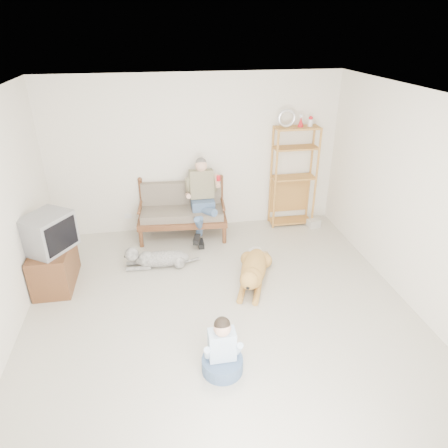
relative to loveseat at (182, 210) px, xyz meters
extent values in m
plane|color=beige|center=(0.31, -2.44, -0.49)|extent=(5.50, 5.50, 0.00)
plane|color=silver|center=(0.31, -2.44, 2.21)|extent=(5.50, 5.50, 0.00)
plane|color=silver|center=(0.31, 0.31, 0.86)|extent=(5.00, 0.00, 5.00)
plane|color=silver|center=(2.81, -2.44, 0.86)|extent=(0.00, 5.50, 5.50)
cube|color=brown|center=(0.00, -0.07, -0.14)|extent=(1.55, 0.82, 0.10)
cube|color=#77695B|center=(0.00, -0.07, -0.02)|extent=(1.42, 0.71, 0.13)
cube|color=#77695B|center=(0.00, 0.17, 0.21)|extent=(1.39, 0.23, 0.45)
cylinder|color=brown|center=(0.00, 0.23, 0.41)|extent=(1.40, 0.16, 0.05)
cylinder|color=brown|center=(-0.70, -0.37, -0.34)|extent=(0.07, 0.07, 0.30)
cylinder|color=brown|center=(-0.70, 0.23, -0.01)|extent=(0.07, 0.07, 0.95)
cylinder|color=brown|center=(0.70, -0.37, -0.34)|extent=(0.07, 0.07, 0.30)
cylinder|color=brown|center=(0.70, 0.23, -0.01)|extent=(0.07, 0.07, 0.95)
cube|color=#445D7E|center=(0.36, -0.09, 0.12)|extent=(0.38, 0.36, 0.19)
cube|color=gray|center=(0.36, 0.00, 0.45)|extent=(0.40, 0.27, 0.50)
sphere|color=#DAA588|center=(0.36, -0.02, 0.79)|extent=(0.20, 0.20, 0.20)
sphere|color=#5A5650|center=(0.36, 0.00, 0.82)|extent=(0.18, 0.18, 0.18)
cylinder|color=red|center=(0.61, -0.21, 0.61)|extent=(0.07, 0.07, 0.09)
cube|color=gold|center=(2.03, 0.11, 1.31)|extent=(0.77, 0.31, 0.03)
torus|color=silver|center=(1.82, 0.11, 1.47)|extent=(0.31, 0.05, 0.31)
cone|color=red|center=(2.08, 0.11, 1.40)|extent=(0.10, 0.10, 0.16)
cylinder|color=gold|center=(1.65, -0.03, 0.42)|extent=(0.04, 0.04, 1.81)
cylinder|color=gold|center=(1.65, 0.26, 0.42)|extent=(0.04, 0.04, 1.81)
cylinder|color=gold|center=(2.40, -0.03, 0.42)|extent=(0.04, 0.04, 1.81)
cylinder|color=gold|center=(2.40, 0.26, 0.42)|extent=(0.04, 0.04, 1.81)
cube|color=silver|center=(2.41, -0.12, -0.42)|extent=(0.24, 0.20, 0.14)
cube|color=brown|center=(-1.91, -1.18, -0.19)|extent=(0.51, 0.91, 0.60)
cube|color=brown|center=(-2.15, -1.40, -0.19)|extent=(0.02, 0.40, 0.50)
cube|color=brown|center=(-2.15, -0.96, -0.19)|extent=(0.02, 0.40, 0.50)
cube|color=gray|center=(-1.89, -1.22, 0.37)|extent=(0.75, 0.78, 0.51)
cube|color=black|center=(-1.69, -1.36, 0.37)|extent=(0.31, 0.44, 0.41)
cube|color=white|center=(-0.94, 0.30, -0.19)|extent=(0.12, 0.02, 0.08)
ellipsoid|color=#BC8641|center=(0.92, -1.52, -0.33)|extent=(0.70, 1.07, 0.32)
sphere|color=#BC8641|center=(0.81, -1.81, -0.31)|extent=(0.32, 0.32, 0.32)
sphere|color=#BC8641|center=(0.72, -2.04, -0.17)|extent=(0.25, 0.25, 0.25)
ellipsoid|color=#BC8641|center=(0.68, -2.15, -0.19)|extent=(0.17, 0.21, 0.10)
cylinder|color=#BC8641|center=(1.10, -1.05, -0.42)|extent=(0.06, 0.41, 0.05)
ellipsoid|color=#BC8641|center=(0.65, -1.99, -0.17)|extent=(0.08, 0.09, 0.12)
ellipsoid|color=#BC8641|center=(0.81, -2.05, -0.17)|extent=(0.08, 0.09, 0.12)
ellipsoid|color=silver|center=(-0.39, -0.97, -0.36)|extent=(0.84, 0.30, 0.25)
sphere|color=silver|center=(-0.64, -0.97, -0.34)|extent=(0.25, 0.25, 0.25)
sphere|color=silver|center=(-0.85, -0.96, -0.24)|extent=(0.21, 0.21, 0.21)
ellipsoid|color=silver|center=(-0.95, -0.96, -0.26)|extent=(0.16, 0.10, 0.08)
cylinder|color=silver|center=(0.02, -0.98, -0.44)|extent=(0.33, 0.14, 0.04)
ellipsoid|color=silver|center=(-0.83, -0.89, -0.24)|extent=(0.07, 0.05, 0.11)
ellipsoid|color=silver|center=(-0.83, -1.04, -0.24)|extent=(0.07, 0.05, 0.11)
ellipsoid|color=silver|center=(1.12, -1.00, -0.41)|extent=(0.26, 0.42, 0.16)
sphere|color=silver|center=(1.15, -1.11, -0.40)|extent=(0.16, 0.16, 0.16)
sphere|color=#A88454|center=(1.17, -1.21, -0.33)|extent=(0.14, 0.14, 0.14)
ellipsoid|color=#A88454|center=(1.18, -1.27, -0.34)|extent=(0.08, 0.11, 0.05)
cylinder|color=silver|center=(1.08, -0.80, -0.45)|extent=(0.11, 0.15, 0.02)
cone|color=#A88454|center=(1.12, -1.21, -0.29)|extent=(0.04, 0.04, 0.05)
cone|color=#A88454|center=(1.21, -1.19, -0.29)|extent=(0.04, 0.04, 0.05)
torus|color=red|center=(1.16, -1.19, -0.34)|extent=(0.13, 0.13, 0.02)
cylinder|color=#445D7E|center=(0.16, -3.19, -0.40)|extent=(0.45, 0.45, 0.16)
cube|color=silver|center=(0.16, -3.17, -0.14)|extent=(0.29, 0.18, 0.35)
sphere|color=#DAA588|center=(0.16, -3.19, 0.11)|extent=(0.18, 0.18, 0.18)
sphere|color=black|center=(0.16, -3.18, 0.14)|extent=(0.17, 0.17, 0.17)
camera|label=1|loc=(-0.38, -6.31, 2.89)|focal=32.00mm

